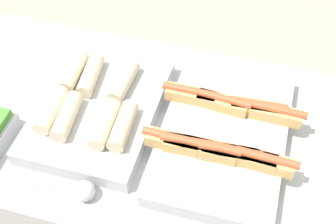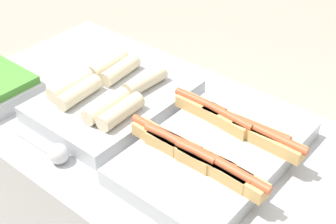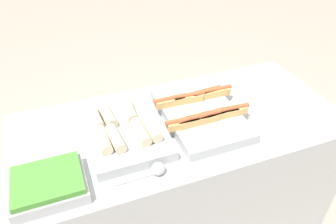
# 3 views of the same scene
# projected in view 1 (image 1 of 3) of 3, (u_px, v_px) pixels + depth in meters

# --- Properties ---
(counter) EXTENTS (1.60, 0.73, 0.85)m
(counter) POSITION_uv_depth(u_px,v_px,m) (185.00, 207.00, 1.69)
(counter) COLOR #B7BABF
(counter) RESTS_ON ground_plane
(tray_hotdogs) EXTENTS (0.42, 0.53, 0.10)m
(tray_hotdogs) POSITION_uv_depth(u_px,v_px,m) (225.00, 135.00, 1.31)
(tray_hotdogs) COLOR #B7BABF
(tray_hotdogs) RESTS_ON counter
(tray_wraps) EXTENTS (0.34, 0.48, 0.10)m
(tray_wraps) POSITION_uv_depth(u_px,v_px,m) (97.00, 107.00, 1.38)
(tray_wraps) COLOR #B7BABF
(tray_wraps) RESTS_ON counter
(serving_spoon_near) EXTENTS (0.22, 0.06, 0.06)m
(serving_spoon_near) POSITION_uv_depth(u_px,v_px,m) (81.00, 191.00, 1.21)
(serving_spoon_near) COLOR silver
(serving_spoon_near) RESTS_ON counter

